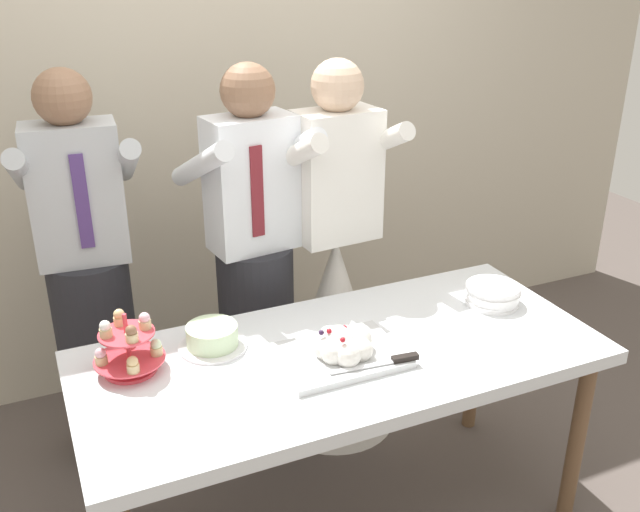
% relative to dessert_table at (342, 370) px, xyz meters
% --- Properties ---
extents(rear_wall, '(5.20, 0.10, 2.90)m').
position_rel_dessert_table_xyz_m(rear_wall, '(0.00, 1.42, 0.75)').
color(rear_wall, beige).
rests_on(rear_wall, ground_plane).
extents(dessert_table, '(1.80, 0.80, 0.78)m').
position_rel_dessert_table_xyz_m(dessert_table, '(0.00, 0.00, 0.00)').
color(dessert_table, silver).
rests_on(dessert_table, ground_plane).
extents(cupcake_stand, '(0.23, 0.23, 0.21)m').
position_rel_dessert_table_xyz_m(cupcake_stand, '(-0.68, 0.17, 0.16)').
color(cupcake_stand, '#D83F4C').
rests_on(cupcake_stand, dessert_table).
extents(main_cake_tray, '(0.44, 0.31, 0.13)m').
position_rel_dessert_table_xyz_m(main_cake_tray, '(-0.03, -0.05, 0.12)').
color(main_cake_tray, silver).
rests_on(main_cake_tray, dessert_table).
extents(plate_stack, '(0.21, 0.21, 0.08)m').
position_rel_dessert_table_xyz_m(plate_stack, '(0.69, 0.08, 0.11)').
color(plate_stack, white).
rests_on(plate_stack, dessert_table).
extents(round_cake, '(0.24, 0.24, 0.08)m').
position_rel_dessert_table_xyz_m(round_cake, '(-0.40, 0.21, 0.11)').
color(round_cake, white).
rests_on(round_cake, dessert_table).
extents(person_groom, '(0.52, 0.54, 1.66)m').
position_rel_dessert_table_xyz_m(person_groom, '(-0.08, 0.67, 0.05)').
color(person_groom, '#232328').
rests_on(person_groom, ground_plane).
extents(person_bride, '(0.56, 0.56, 1.66)m').
position_rel_dessert_table_xyz_m(person_bride, '(0.27, 0.63, -0.12)').
color(person_bride, white).
rests_on(person_bride, ground_plane).
extents(person_guest, '(0.49, 0.52, 1.66)m').
position_rel_dessert_table_xyz_m(person_guest, '(-0.73, 0.82, 0.05)').
color(person_guest, '#232328').
rests_on(person_guest, ground_plane).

